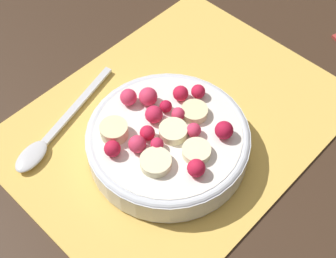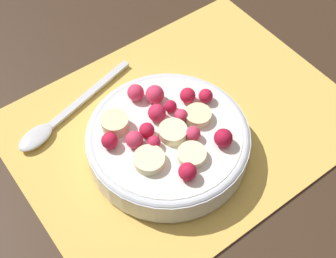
% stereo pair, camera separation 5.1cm
% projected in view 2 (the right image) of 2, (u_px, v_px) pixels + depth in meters
% --- Properties ---
extents(ground_plane, '(3.00, 3.00, 0.00)m').
position_uv_depth(ground_plane, '(182.00, 124.00, 0.57)').
color(ground_plane, '#382619').
extents(placemat, '(0.40, 0.30, 0.01)m').
position_uv_depth(placemat, '(182.00, 123.00, 0.57)').
color(placemat, '#E0B251').
rests_on(placemat, ground_plane).
extents(fruit_bowl, '(0.18, 0.18, 0.06)m').
position_uv_depth(fruit_bowl, '(168.00, 139.00, 0.52)').
color(fruit_bowl, silver).
rests_on(fruit_bowl, placemat).
extents(spoon, '(0.18, 0.06, 0.01)m').
position_uv_depth(spoon, '(55.00, 122.00, 0.56)').
color(spoon, silver).
rests_on(spoon, placemat).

